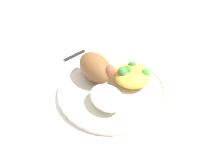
# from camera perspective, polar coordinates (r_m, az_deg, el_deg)

# --- Properties ---
(ground_plane) EXTENTS (2.00, 2.00, 0.00)m
(ground_plane) POSITION_cam_1_polar(r_m,az_deg,el_deg) (0.55, -0.00, -2.14)
(ground_plane) COLOR white
(plate) EXTENTS (0.28, 0.28, 0.02)m
(plate) POSITION_cam_1_polar(r_m,az_deg,el_deg) (0.54, -0.00, -1.44)
(plate) COLOR beige
(plate) RESTS_ON ground_plane
(roasted_chicken) EXTENTS (0.12, 0.07, 0.07)m
(roasted_chicken) POSITION_cam_1_polar(r_m,az_deg,el_deg) (0.55, -4.44, 4.59)
(roasted_chicken) COLOR brown
(roasted_chicken) RESTS_ON plate
(rice_pile) EXTENTS (0.09, 0.07, 0.04)m
(rice_pile) POSITION_cam_1_polar(r_m,az_deg,el_deg) (0.48, -1.48, -3.74)
(rice_pile) COLOR white
(rice_pile) RESTS_ON plate
(mac_cheese_with_broccoli) EXTENTS (0.10, 0.10, 0.05)m
(mac_cheese_with_broccoli) POSITION_cam_1_polar(r_m,az_deg,el_deg) (0.55, 5.41, 2.58)
(mac_cheese_with_broccoli) COLOR gold
(mac_cheese_with_broccoli) RESTS_ON plate
(fork) EXTENTS (0.04, 0.14, 0.01)m
(fork) POSITION_cam_1_polar(r_m,az_deg,el_deg) (0.69, -8.10, 7.84)
(fork) COLOR #B2B2B7
(fork) RESTS_ON ground_plane
(knife) EXTENTS (0.04, 0.19, 0.01)m
(knife) POSITION_cam_1_polar(r_m,az_deg,el_deg) (0.71, -8.04, 8.97)
(knife) COLOR black
(knife) RESTS_ON ground_plane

